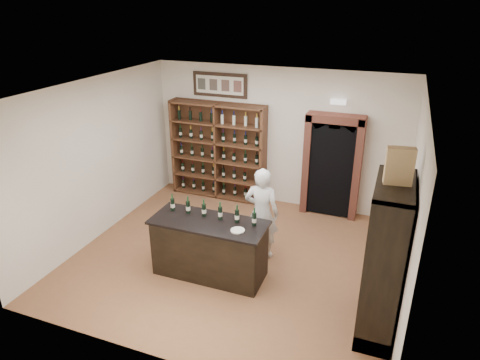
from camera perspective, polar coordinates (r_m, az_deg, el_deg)
name	(u,v)px	position (r m, az deg, el deg)	size (l,w,h in m)	color
floor	(234,257)	(7.77, -0.74, -10.26)	(5.50, 5.50, 0.00)	brown
ceiling	(233,89)	(6.61, -0.88, 11.98)	(5.50, 5.50, 0.00)	white
wall_back	(277,138)	(9.28, 4.92, 5.64)	(5.50, 0.04, 3.00)	silver
wall_left	(97,160)	(8.40, -18.53, 2.59)	(0.04, 5.00, 3.00)	silver
wall_right	(411,207)	(6.65, 21.86, -3.38)	(0.04, 5.00, 3.00)	silver
wine_shelf	(219,151)	(9.68, -2.86, 3.95)	(2.20, 0.38, 2.20)	#59301E
framed_picture	(220,85)	(9.43, -2.70, 12.55)	(1.25, 0.04, 0.52)	black
arched_doorway	(332,163)	(9.00, 12.19, 2.18)	(1.17, 0.35, 2.17)	black
emergency_light	(338,102)	(8.73, 12.99, 10.13)	(0.30, 0.10, 0.10)	white
tasting_counter	(210,248)	(7.11, -4.08, -9.09)	(1.88, 0.78, 1.00)	black
counter_bottle_0	(173,204)	(7.22, -8.97, -3.24)	(0.07, 0.07, 0.30)	black
counter_bottle_1	(188,207)	(7.09, -6.94, -3.63)	(0.07, 0.07, 0.30)	black
counter_bottle_2	(204,210)	(6.97, -4.83, -4.02)	(0.07, 0.07, 0.30)	black
counter_bottle_3	(220,213)	(6.86, -2.65, -4.42)	(0.07, 0.07, 0.30)	black
counter_bottle_4	(237,216)	(6.76, -0.40, -4.83)	(0.07, 0.07, 0.30)	black
counter_bottle_5	(254,219)	(6.68, 1.91, -5.24)	(0.07, 0.07, 0.30)	black
side_cabinet	(384,282)	(6.22, 18.63, -12.78)	(0.48, 1.20, 2.20)	black
shopkeeper	(262,213)	(7.44, 2.89, -4.45)	(0.61, 0.40, 1.67)	silver
plate	(238,230)	(6.57, -0.32, -6.73)	(0.22, 0.22, 0.02)	beige
wine_crate	(399,166)	(5.44, 20.49, 1.76)	(0.33, 0.14, 0.46)	tan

